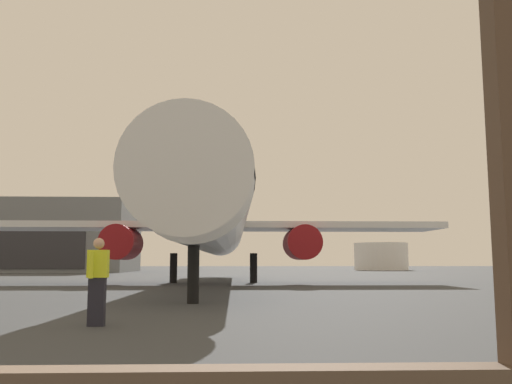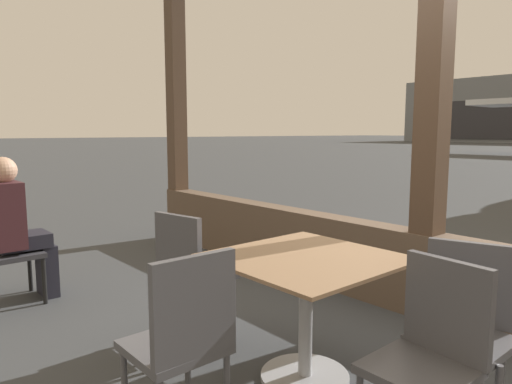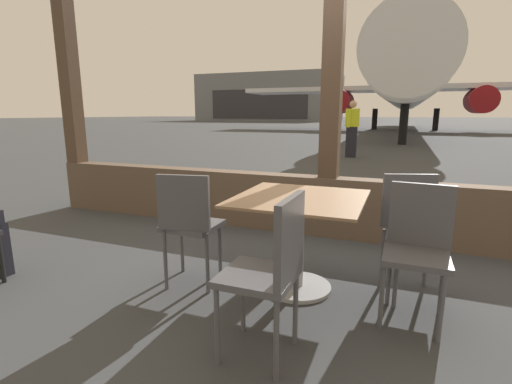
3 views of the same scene
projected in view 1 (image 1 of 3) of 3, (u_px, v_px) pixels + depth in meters
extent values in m
plane|color=#383A3D|center=(209.00, 278.00, 42.67)|extent=(220.00, 220.00, 0.00)
cube|color=#4C3828|center=(512.00, 185.00, 3.37)|extent=(0.20, 0.20, 3.47)
cylinder|color=silver|center=(213.00, 221.00, 31.85)|extent=(3.69, 31.49, 3.69)
cone|color=silver|center=(189.00, 175.00, 14.95)|extent=(3.51, 2.60, 3.51)
cylinder|color=black|center=(194.00, 180.00, 16.86)|extent=(3.77, 0.90, 3.77)
cube|color=silver|center=(92.00, 226.00, 32.09)|extent=(12.28, 4.20, 0.36)
cube|color=silver|center=(333.00, 227.00, 32.63)|extent=(12.28, 4.20, 0.36)
cylinder|color=maroon|center=(122.00, 243.00, 30.65)|extent=(1.90, 3.20, 1.90)
cylinder|color=maroon|center=(302.00, 243.00, 31.04)|extent=(1.90, 3.20, 1.90)
cube|color=maroon|center=(220.00, 183.00, 46.50)|extent=(0.36, 4.40, 5.20)
cylinder|color=black|center=(193.00, 274.00, 16.79)|extent=(0.36, 0.36, 1.76)
cylinder|color=black|center=(173.00, 268.00, 32.95)|extent=(0.44, 0.44, 1.76)
cylinder|color=black|center=(254.00, 268.00, 33.14)|extent=(0.44, 0.44, 1.76)
cube|color=black|center=(97.00, 302.00, 10.92)|extent=(0.32, 0.20, 0.95)
cube|color=yellow|center=(98.00, 264.00, 11.02)|extent=(0.40, 0.22, 0.55)
sphere|color=tan|center=(99.00, 243.00, 11.07)|extent=(0.22, 0.22, 0.22)
cylinder|color=yellow|center=(91.00, 265.00, 10.79)|extent=(0.09, 0.09, 0.52)
cylinder|color=yellow|center=(105.00, 265.00, 11.24)|extent=(0.09, 0.09, 0.52)
cube|color=slate|center=(27.00, 237.00, 68.50)|extent=(25.90, 13.73, 8.58)
cube|color=#2D2D33|center=(3.00, 246.00, 61.48)|extent=(18.13, 0.10, 5.15)
cylinder|color=white|center=(381.00, 257.00, 82.14)|extent=(7.91, 7.91, 4.01)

